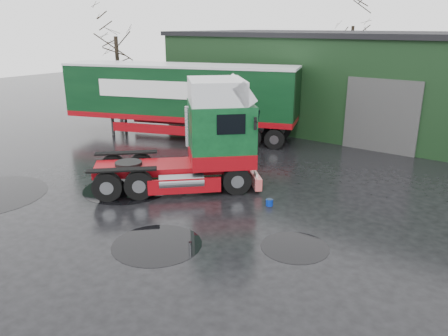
# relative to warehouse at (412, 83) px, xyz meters

# --- Properties ---
(ground) EXTENTS (100.00, 100.00, 0.00)m
(ground) POSITION_rel_warehouse_xyz_m (-2.00, -20.00, -3.16)
(ground) COLOR black
(warehouse) EXTENTS (32.40, 12.40, 6.30)m
(warehouse) POSITION_rel_warehouse_xyz_m (0.00, 0.00, 0.00)
(warehouse) COLOR black
(warehouse) RESTS_ON ground
(hero_tractor) EXTENTS (7.64, 7.56, 4.69)m
(hero_tractor) POSITION_rel_warehouse_xyz_m (-5.41, -16.99, -0.81)
(hero_tractor) COLOR #0B401C
(hero_tractor) RESTS_ON ground
(trailer_left) EXTENTS (14.73, 7.77, 4.53)m
(trailer_left) POSITION_rel_warehouse_xyz_m (-11.13, -10.00, -0.89)
(trailer_left) COLOR silver
(trailer_left) RESTS_ON ground
(wash_bucket) EXTENTS (0.35, 0.35, 0.26)m
(wash_bucket) POSITION_rel_warehouse_xyz_m (-0.94, -16.29, -3.03)
(wash_bucket) COLOR #06238F
(wash_bucket) RESTS_ON ground
(tree_left) EXTENTS (4.40, 4.40, 8.50)m
(tree_left) POSITION_rel_warehouse_xyz_m (-19.00, -8.00, 1.09)
(tree_left) COLOR black
(tree_left) RESTS_ON ground
(tree_back_a) EXTENTS (4.40, 4.40, 9.50)m
(tree_back_a) POSITION_rel_warehouse_xyz_m (-8.00, 10.00, 1.59)
(tree_back_a) COLOR black
(tree_back_a) RESTS_ON ground
(puddle_0) EXTENTS (2.92, 2.92, 0.01)m
(puddle_0) POSITION_rel_warehouse_xyz_m (-2.23, -21.21, -3.15)
(puddle_0) COLOR black
(puddle_0) RESTS_ON ground
(puddle_1) EXTENTS (2.19, 2.19, 0.01)m
(puddle_1) POSITION_rel_warehouse_xyz_m (1.45, -18.74, -3.15)
(puddle_1) COLOR black
(puddle_1) RESTS_ON ground
(puddle_4) EXTENTS (3.77, 3.77, 0.01)m
(puddle_4) POSITION_rel_warehouse_xyz_m (-6.85, -18.31, -3.15)
(puddle_4) COLOR black
(puddle_4) RESTS_ON ground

